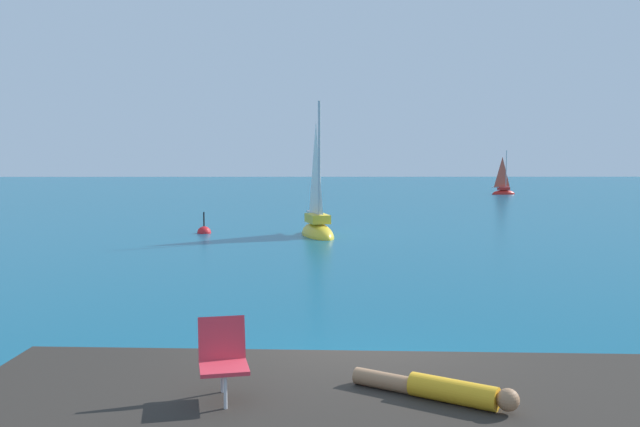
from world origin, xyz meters
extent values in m
plane|color=#0F5675|center=(0.00, 0.00, 0.00)|extent=(160.00, 160.00, 0.00)
cube|color=#2C261F|center=(-1.11, -0.07, 0.00)|extent=(1.08, 1.31, 0.88)
cube|color=#2A2922|center=(-0.96, -0.04, 0.00)|extent=(1.02, 1.13, 0.58)
ellipsoid|color=yellow|center=(-0.49, 17.20, 0.00)|extent=(1.74, 3.14, 1.02)
cube|color=yellow|center=(-0.49, 17.20, 0.68)|extent=(1.02, 1.44, 0.33)
cylinder|color=#B7B7BC|center=(-0.42, 16.93, 2.84)|extent=(0.11, 0.11, 4.65)
cylinder|color=#B2B2B7|center=(-0.66, 17.83, 0.84)|extent=(0.56, 1.82, 0.09)
pyramid|color=white|center=(-0.55, 17.43, 2.65)|extent=(0.43, 1.45, 3.53)
ellipsoid|color=red|center=(13.86, 43.06, 0.00)|extent=(2.04, 1.15, 0.66)
cube|color=red|center=(13.86, 43.06, 0.44)|extent=(0.94, 0.67, 0.22)
cylinder|color=#B7B7BC|center=(14.04, 43.10, 1.84)|extent=(0.07, 0.07, 3.01)
cylinder|color=#B2B2B7|center=(13.46, 42.94, 0.54)|extent=(1.18, 0.38, 0.06)
pyramid|color=#DB4C38|center=(13.71, 43.01, 1.72)|extent=(0.94, 0.29, 2.29)
cylinder|color=gold|center=(0.78, -2.42, 0.87)|extent=(0.89, 0.68, 0.24)
cylinder|color=#9E704C|center=(0.15, -2.02, 0.84)|extent=(0.69, 0.53, 0.18)
sphere|color=#9E704C|center=(1.25, -2.72, 0.89)|extent=(0.22, 0.22, 0.22)
cube|color=#E03342|center=(-1.51, -2.35, 1.10)|extent=(0.57, 0.60, 0.04)
cube|color=#E03342|center=(-1.56, -2.10, 1.32)|extent=(0.50, 0.24, 0.45)
cylinder|color=silver|center=(-1.47, -2.56, 0.92)|extent=(0.04, 0.04, 0.35)
cylinder|color=silver|center=(-1.56, -2.10, 0.92)|extent=(0.04, 0.04, 0.35)
sphere|color=red|center=(-5.02, 18.11, 0.00)|extent=(0.56, 0.56, 0.56)
cylinder|color=black|center=(-5.02, 18.11, 0.55)|extent=(0.06, 0.06, 0.60)
camera|label=1|loc=(-0.60, -9.03, 3.25)|focal=38.37mm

